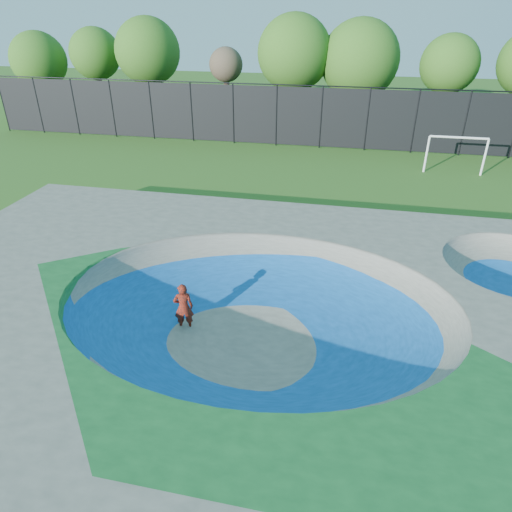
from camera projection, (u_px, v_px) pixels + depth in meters
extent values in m
plane|color=#2D5818|center=(257.00, 340.00, 13.14)|extent=(120.00, 120.00, 0.00)
cube|color=gray|center=(257.00, 319.00, 12.78)|extent=(22.00, 14.00, 1.50)
imported|color=red|center=(184.00, 307.00, 13.24)|extent=(0.66, 0.54, 1.56)
cube|color=black|center=(185.00, 328.00, 13.60)|extent=(0.81, 0.47, 0.05)
cylinder|color=white|center=(427.00, 154.00, 26.13)|extent=(0.12, 0.12, 2.08)
cylinder|color=white|center=(485.00, 157.00, 25.57)|extent=(0.12, 0.12, 2.08)
cylinder|color=white|center=(459.00, 137.00, 25.35)|extent=(3.12, 0.12, 0.12)
cylinder|color=black|center=(3.00, 104.00, 34.52)|extent=(0.09, 0.09, 4.00)
cylinder|color=black|center=(39.00, 106.00, 33.98)|extent=(0.09, 0.09, 4.00)
cylinder|color=black|center=(75.00, 107.00, 33.45)|extent=(0.09, 0.09, 4.00)
cylinder|color=black|center=(113.00, 109.00, 32.91)|extent=(0.09, 0.09, 4.00)
cylinder|color=black|center=(152.00, 110.00, 32.37)|extent=(0.09, 0.09, 4.00)
cylinder|color=black|center=(192.00, 112.00, 31.83)|extent=(0.09, 0.09, 4.00)
cylinder|color=black|center=(233.00, 114.00, 31.30)|extent=(0.09, 0.09, 4.00)
cylinder|color=black|center=(277.00, 116.00, 30.76)|extent=(0.09, 0.09, 4.00)
cylinder|color=black|center=(321.00, 118.00, 30.22)|extent=(0.09, 0.09, 4.00)
cylinder|color=black|center=(367.00, 120.00, 29.68)|extent=(0.09, 0.09, 4.00)
cylinder|color=black|center=(415.00, 122.00, 29.15)|extent=(0.09, 0.09, 4.00)
cylinder|color=black|center=(465.00, 124.00, 28.61)|extent=(0.09, 0.09, 4.00)
cube|color=black|center=(321.00, 118.00, 30.22)|extent=(48.00, 0.03, 3.80)
cylinder|color=black|center=(323.00, 86.00, 29.26)|extent=(48.00, 0.08, 0.08)
cylinder|color=#483124|center=(47.00, 99.00, 39.45)|extent=(0.44, 0.44, 2.88)
sphere|color=#2D5E18|center=(38.00, 60.00, 37.94)|extent=(4.54, 4.54, 4.54)
cylinder|color=#483124|center=(102.00, 96.00, 38.76)|extent=(0.44, 0.44, 3.60)
sphere|color=#2D5E18|center=(95.00, 54.00, 37.16)|extent=(4.07, 4.07, 4.07)
cylinder|color=#483124|center=(153.00, 100.00, 36.99)|extent=(0.44, 0.44, 3.60)
sphere|color=#2D5E18|center=(148.00, 51.00, 35.23)|extent=(4.99, 4.99, 4.99)
cylinder|color=#483124|center=(227.00, 102.00, 36.71)|extent=(0.44, 0.44, 3.44)
sphere|color=brown|center=(226.00, 65.00, 35.36)|extent=(2.60, 2.60, 2.60)
cylinder|color=#483124|center=(292.00, 107.00, 34.76)|extent=(0.44, 0.44, 3.55)
sphere|color=#2D5E18|center=(294.00, 53.00, 32.95)|extent=(5.35, 5.35, 5.35)
cylinder|color=#483124|center=(355.00, 112.00, 34.46)|extent=(0.44, 0.44, 3.03)
sphere|color=#2D5E18|center=(360.00, 60.00, 32.73)|extent=(5.60, 5.60, 5.60)
cylinder|color=#483124|center=(441.00, 111.00, 33.96)|extent=(0.44, 0.44, 3.36)
sphere|color=#2D5E18|center=(449.00, 64.00, 32.42)|extent=(4.09, 4.09, 4.09)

